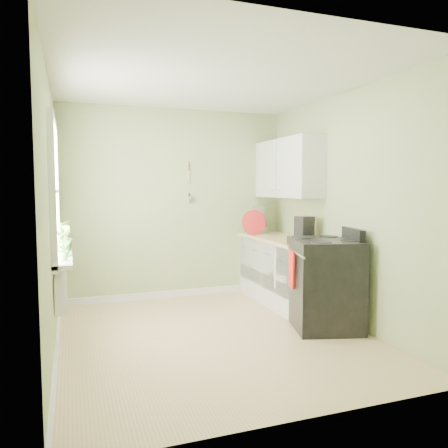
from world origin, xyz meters
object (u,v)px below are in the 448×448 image
object	(u,v)px
stand_mixer	(258,220)
coffee_maker	(304,229)
kettle	(248,227)
stove	(325,283)

from	to	relation	value
stand_mixer	coffee_maker	world-z (taller)	stand_mixer
stand_mixer	coffee_maker	xyz separation A→B (m)	(0.10, -1.21, -0.04)
kettle	coffee_maker	bearing A→B (deg)	-73.77
kettle	stand_mixer	bearing A→B (deg)	28.85
coffee_maker	kettle	bearing A→B (deg)	106.23
stove	coffee_maker	world-z (taller)	coffee_maker
stand_mixer	kettle	size ratio (longest dim) A/B	2.33
stove	stand_mixer	distance (m)	1.94
stand_mixer	stove	bearing A→B (deg)	-89.72
kettle	coffee_maker	size ratio (longest dim) A/B	0.60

